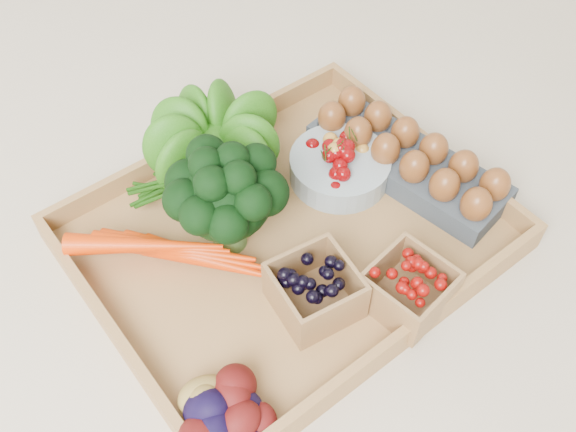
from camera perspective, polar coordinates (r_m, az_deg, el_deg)
ground at (r=0.92m, az=0.00°, el=-2.35°), size 4.00×4.00×0.00m
tray at (r=0.91m, az=0.00°, el=-2.07°), size 0.55×0.45×0.01m
carrots at (r=0.87m, az=-9.72°, el=-3.14°), size 0.21×0.15×0.05m
lettuce at (r=0.94m, az=-6.54°, el=6.92°), size 0.14×0.14×0.14m
broccoli at (r=0.85m, az=-5.42°, el=0.13°), size 0.16×0.16×0.12m
cherry_bowl at (r=0.97m, az=4.62°, el=4.33°), size 0.15×0.15×0.04m
egg_carton at (r=0.99m, az=10.49°, el=4.53°), size 0.16×0.32×0.04m
potatoes at (r=0.74m, az=-5.78°, el=-16.97°), size 0.13×0.13×0.08m
punnet_blackberry at (r=0.81m, az=2.40°, el=-6.62°), size 0.11×0.11×0.07m
punnet_raspberry at (r=0.83m, az=10.67°, el=-6.36°), size 0.11×0.11×0.07m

